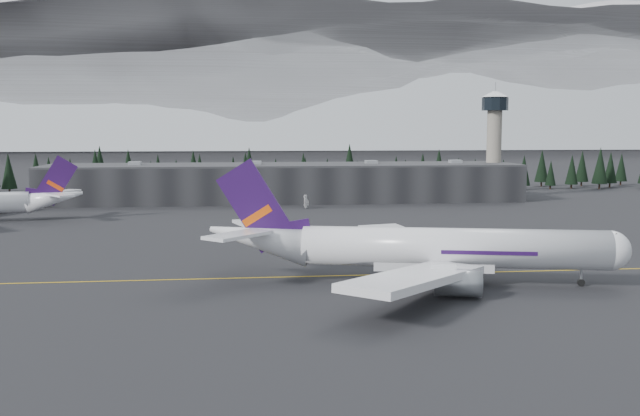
{
  "coord_description": "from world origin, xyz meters",
  "views": [
    {
      "loc": [
        -15.96,
        -117.88,
        24.33
      ],
      "look_at": [
        0.0,
        20.0,
        9.0
      ],
      "focal_mm": 40.0,
      "sensor_mm": 36.0,
      "label": 1
    }
  ],
  "objects": [
    {
      "name": "treeline",
      "position": [
        0.0,
        162.0,
        7.5
      ],
      "size": [
        360.0,
        20.0,
        15.0
      ],
      "primitive_type": "cube",
      "color": "black",
      "rests_on": "ground"
    },
    {
      "name": "mountain_ridge",
      "position": [
        0.0,
        1000.0,
        0.0
      ],
      "size": [
        4400.0,
        900.0,
        420.0
      ],
      "primitive_type": null,
      "color": "white",
      "rests_on": "ground"
    },
    {
      "name": "control_tower",
      "position": [
        75.0,
        128.0,
        23.41
      ],
      "size": [
        10.0,
        10.0,
        37.7
      ],
      "color": "gray",
      "rests_on": "ground"
    },
    {
      "name": "gse_vehicle_b",
      "position": [
        5.03,
        100.23,
        0.73
      ],
      "size": [
        4.5,
        2.32,
        1.47
      ],
      "primitive_type": "imported",
      "rotation": [
        0.0,
        0.0,
        -1.43
      ],
      "color": "silver",
      "rests_on": "ground"
    },
    {
      "name": "terminal",
      "position": [
        0.0,
        125.0,
        6.3
      ],
      "size": [
        160.0,
        30.0,
        12.6
      ],
      "color": "black",
      "rests_on": "ground"
    },
    {
      "name": "ground",
      "position": [
        0.0,
        0.0,
        0.0
      ],
      "size": [
        1400.0,
        1400.0,
        0.0
      ],
      "primitive_type": "plane",
      "color": "black",
      "rests_on": "ground"
    },
    {
      "name": "gse_vehicle_a",
      "position": [
        -10.91,
        104.08,
        0.66
      ],
      "size": [
        3.12,
        5.13,
        1.33
      ],
      "primitive_type": "imported",
      "rotation": [
        0.0,
        0.0,
        -0.2
      ],
      "color": "silver",
      "rests_on": "ground"
    },
    {
      "name": "taxiline",
      "position": [
        0.0,
        -2.0,
        0.01
      ],
      "size": [
        400.0,
        0.4,
        0.02
      ],
      "primitive_type": "cube",
      "color": "gold",
      "rests_on": "ground"
    },
    {
      "name": "jet_main",
      "position": [
        12.07,
        -8.41,
        5.55
      ],
      "size": [
        66.0,
        60.24,
        19.7
      ],
      "rotation": [
        0.0,
        0.0,
        -0.23
      ],
      "color": "silver",
      "rests_on": "ground"
    }
  ]
}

